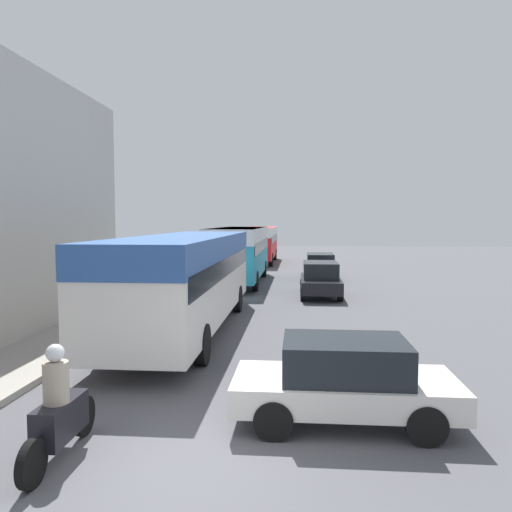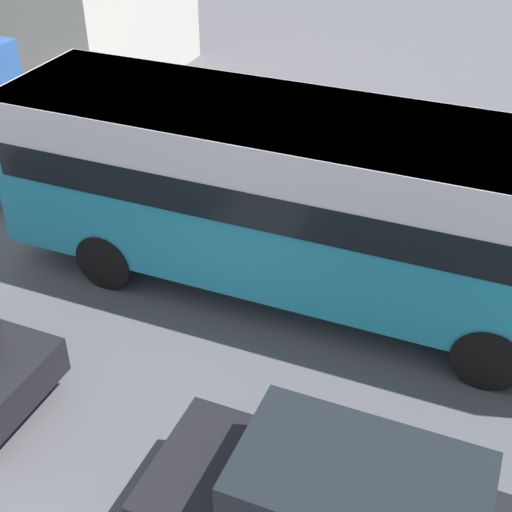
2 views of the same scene
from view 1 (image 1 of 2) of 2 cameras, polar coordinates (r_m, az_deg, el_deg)
name	(u,v)px [view 1 (image 1 of 2)]	position (r m, az deg, el deg)	size (l,w,h in m)	color
ground_plane	(194,464)	(7.77, -7.15, -22.55)	(120.00, 120.00, 0.00)	#515156
bus_lead	(186,269)	(15.63, -8.05, -1.52)	(2.66, 11.38, 3.01)	silver
bus_following	(239,247)	(27.52, -1.96, 1.00)	(2.62, 9.96, 3.07)	teal
bus_third_in_line	(259,240)	(40.72, 0.32, 1.89)	(2.63, 9.92, 2.91)	red
motorcycle_behind_lead	(59,414)	(8.09, -21.60, -16.44)	(0.38, 2.24, 1.73)	black
car_crossing	(320,279)	(23.02, 7.37, -2.59)	(1.82, 4.38, 1.58)	black
car_far_curb	(320,266)	(29.56, 7.34, -1.15)	(1.81, 4.58, 1.52)	black
car_distant	(345,379)	(8.96, 10.09, -13.70)	(3.82, 1.83, 1.45)	silver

